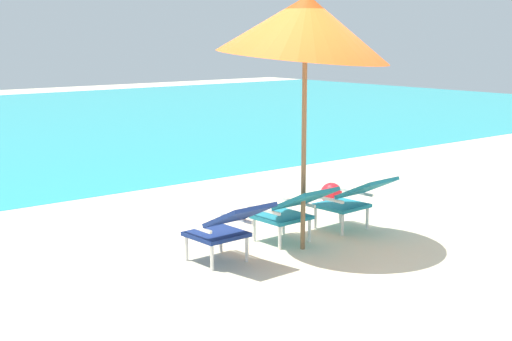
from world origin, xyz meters
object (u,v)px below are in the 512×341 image
(lounge_chair_left, at_px, (227,226))
(beach_ball, at_px, (331,193))
(lounge_chair_right, at_px, (353,198))
(beach_umbrella_center, at_px, (305,27))
(lounge_chair_center, at_px, (293,209))

(lounge_chair_left, distance_m, beach_ball, 2.93)
(lounge_chair_right, height_order, beach_umbrella_center, beach_umbrella_center)
(lounge_chair_right, distance_m, beach_umbrella_center, 2.13)
(lounge_chair_right, relative_size, beach_ball, 3.08)
(lounge_chair_center, height_order, lounge_chair_right, same)
(lounge_chair_left, relative_size, lounge_chair_center, 1.00)
(lounge_chair_left, distance_m, lounge_chair_right, 1.87)
(lounge_chair_left, height_order, beach_umbrella_center, beach_umbrella_center)
(beach_ball, bearing_deg, lounge_chair_center, -146.80)
(lounge_chair_right, bearing_deg, beach_ball, 55.34)
(lounge_chair_right, xyz_separation_m, beach_ball, (0.79, 1.14, -0.26))
(lounge_chair_right, bearing_deg, lounge_chair_center, 177.79)
(lounge_chair_center, bearing_deg, beach_umbrella_center, -95.16)
(lounge_chair_left, height_order, lounge_chair_center, same)
(lounge_chair_center, height_order, beach_umbrella_center, beach_umbrella_center)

